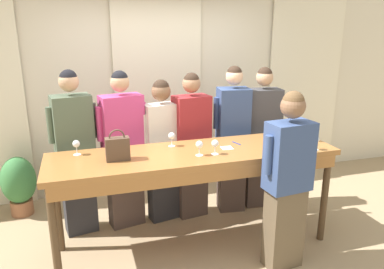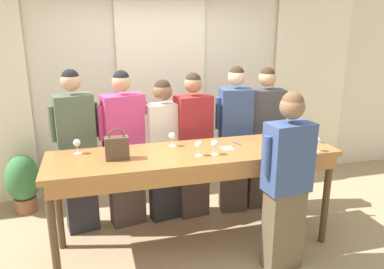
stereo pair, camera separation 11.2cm
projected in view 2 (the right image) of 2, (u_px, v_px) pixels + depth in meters
ground_plane at (194, 244)px, 3.92m from camera, size 18.00×18.00×0.00m
wall_back at (161, 87)px, 5.06m from camera, size 12.00×0.06×2.80m
curtain_panel_center at (162, 92)px, 5.01m from camera, size 1.17×0.03×2.69m
curtain_panel_right at (310, 85)px, 5.58m from camera, size 1.17×0.03×2.69m
tasting_bar at (195, 162)px, 3.63m from camera, size 2.79×0.75×1.03m
wine_bottle at (294, 124)px, 4.16m from camera, size 0.08×0.08×0.32m
handbag at (117, 147)px, 3.39m from camera, size 0.21×0.10×0.29m
wine_glass_front_left at (317, 141)px, 3.61m from camera, size 0.07×0.07×0.14m
wine_glass_front_mid at (199, 145)px, 3.48m from camera, size 0.07×0.07×0.14m
wine_glass_front_right at (77, 143)px, 3.54m from camera, size 0.07×0.07×0.14m
wine_glass_center_left at (215, 144)px, 3.51m from camera, size 0.07×0.07×0.14m
wine_glass_center_mid at (316, 133)px, 3.87m from camera, size 0.07×0.07×0.14m
wine_glass_center_right at (172, 136)px, 3.76m from camera, size 0.07×0.07×0.14m
napkin at (227, 148)px, 3.71m from camera, size 0.12×0.12×0.00m
pen at (237, 144)px, 3.85m from camera, size 0.05×0.13×0.01m
guest_olive_jacket at (77, 152)px, 3.97m from camera, size 0.50×0.32×1.79m
guest_pink_top at (125, 149)px, 4.10m from camera, size 0.55×0.32×1.76m
guest_cream_sweater at (164, 148)px, 4.22m from camera, size 0.50×0.27×1.65m
guest_striped_shirt at (193, 145)px, 4.31m from camera, size 0.51×0.30×1.71m
guest_navy_coat at (234, 139)px, 4.43m from camera, size 0.47×0.33×1.77m
guest_beige_cap at (264, 138)px, 4.53m from camera, size 0.53×0.28×1.74m
host_pouring at (287, 182)px, 3.32m from camera, size 0.51×0.28×1.68m
potted_plant at (23, 181)px, 4.50m from camera, size 0.40×0.40×0.73m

